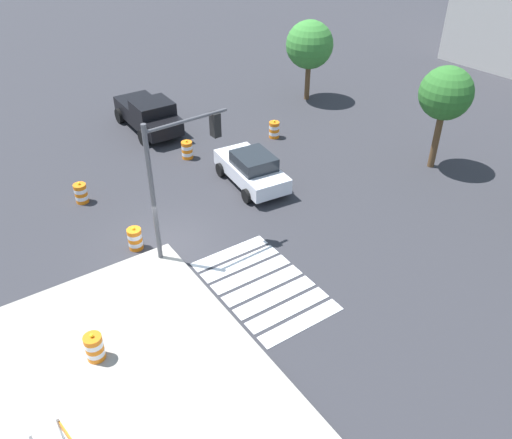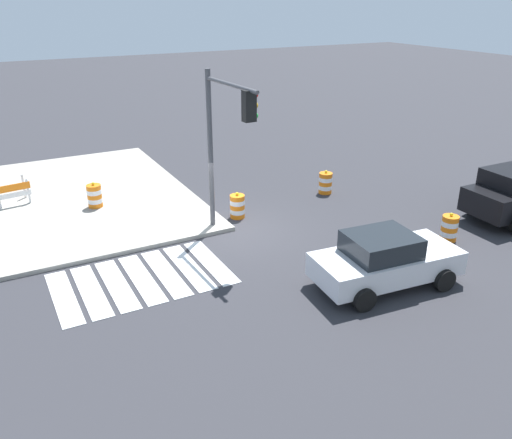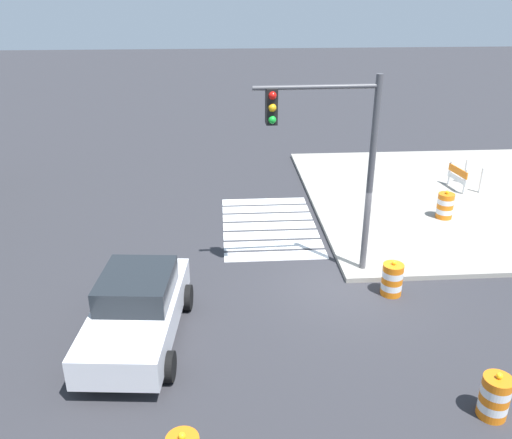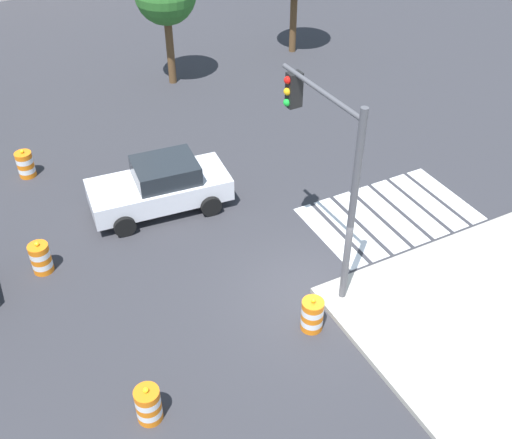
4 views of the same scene
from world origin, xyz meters
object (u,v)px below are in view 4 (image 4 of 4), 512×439
traffic_barrel_median_near (25,164)px  traffic_light_pole (327,154)px  traffic_barrel_near_corner (41,258)px  traffic_barrel_median_far (312,315)px  sports_car (161,186)px  traffic_barrel_crosswalk_end (148,405)px

traffic_barrel_median_near → traffic_light_pole: size_ratio=0.19×
traffic_barrel_near_corner → traffic_barrel_median_far: bearing=-43.5°
traffic_barrel_near_corner → traffic_barrel_median_near: same height
sports_car → traffic_barrel_near_corner: size_ratio=4.37×
traffic_light_pole → traffic_barrel_median_near: bearing=125.3°
sports_car → traffic_barrel_near_corner: (-4.02, -1.27, -0.36)m
traffic_barrel_near_corner → traffic_light_pole: (6.72, -3.64, 3.46)m
sports_car → traffic_barrel_median_far: sports_car is taller
sports_car → traffic_barrel_near_corner: 4.23m
traffic_barrel_crosswalk_end → traffic_light_pole: size_ratio=0.19×
traffic_barrel_near_corner → traffic_barrel_median_near: bearing=83.8°
sports_car → traffic_barrel_median_far: 6.71m
traffic_barrel_near_corner → sports_car: bearing=17.6°
traffic_barrel_crosswalk_end → traffic_barrel_median_near: (-0.50, 10.93, 0.00)m
sports_car → traffic_light_pole: 6.41m
traffic_barrel_median_far → traffic_light_pole: 3.99m
traffic_barrel_crosswalk_end → traffic_barrel_median_far: same height
traffic_barrel_median_near → traffic_barrel_median_far: size_ratio=1.00×
traffic_barrel_crosswalk_end → traffic_light_pole: traffic_light_pole is taller
traffic_barrel_median_near → traffic_barrel_median_far: 11.46m
traffic_barrel_median_near → traffic_light_pole: traffic_light_pole is taller
traffic_barrel_crosswalk_end → traffic_barrel_median_near: bearing=92.6°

